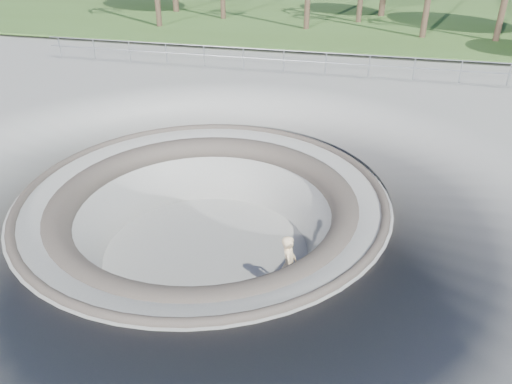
% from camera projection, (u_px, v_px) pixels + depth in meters
% --- Properties ---
extents(ground, '(180.00, 180.00, 0.00)m').
position_uv_depth(ground, '(203.00, 194.00, 13.96)').
color(ground, gray).
rests_on(ground, ground).
extents(skate_bowl, '(14.00, 14.00, 4.10)m').
position_uv_depth(skate_bowl, '(207.00, 248.00, 14.86)').
color(skate_bowl, gray).
rests_on(skate_bowl, ground).
extents(grass_strip, '(180.00, 36.00, 0.12)m').
position_uv_depth(grass_strip, '(332.00, 0.00, 42.63)').
color(grass_strip, '#395723').
rests_on(grass_strip, ground).
extents(distant_hills, '(103.20, 45.00, 28.60)m').
position_uv_depth(distant_hills, '(375.00, 33.00, 65.03)').
color(distant_hills, brown).
rests_on(distant_hills, ground).
extents(safety_railing, '(25.00, 0.06, 1.03)m').
position_uv_depth(safety_railing, '(284.00, 61.00, 23.78)').
color(safety_railing, gray).
rests_on(safety_railing, ground).
extents(skateboard, '(0.79, 0.36, 0.08)m').
position_uv_depth(skateboard, '(288.00, 291.00, 13.19)').
color(skateboard, brown).
rests_on(skateboard, ground).
extents(skater, '(0.48, 0.67, 1.70)m').
position_uv_depth(skater, '(289.00, 265.00, 12.76)').
color(skater, beige).
rests_on(skater, skateboard).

